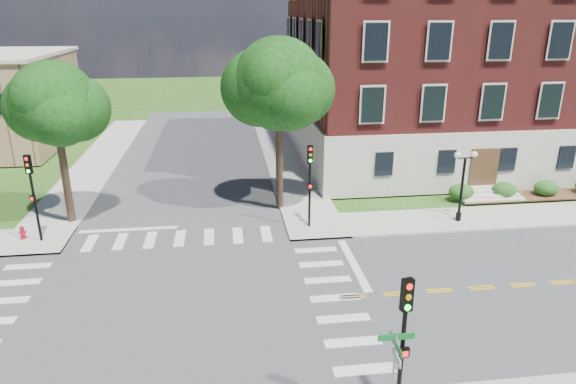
{
  "coord_description": "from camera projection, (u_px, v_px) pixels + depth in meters",
  "views": [
    {
      "loc": [
        2.65,
        -19.21,
        11.95
      ],
      "look_at": [
        5.78,
        5.15,
        3.2
      ],
      "focal_mm": 32.0,
      "sensor_mm": 36.0,
      "label": 1
    }
  ],
  "objects": [
    {
      "name": "ground",
      "position": [
        168.0,
        310.0,
        21.64
      ],
      "size": [
        160.0,
        160.0,
        0.0
      ],
      "primitive_type": "plane",
      "color": "#2A4E16",
      "rests_on": "ground"
    },
    {
      "name": "road_ew",
      "position": [
        168.0,
        310.0,
        21.64
      ],
      "size": [
        90.0,
        12.0,
        0.01
      ],
      "primitive_type": "cube",
      "color": "#3D3D3F",
      "rests_on": "ground"
    },
    {
      "name": "road_ns",
      "position": [
        168.0,
        310.0,
        21.64
      ],
      "size": [
        12.0,
        90.0,
        0.01
      ],
      "primitive_type": "cube",
      "color": "#3D3D3F",
      "rests_on": "ground"
    },
    {
      "name": "sidewalk_ne",
      "position": [
        399.0,
        180.0,
        37.83
      ],
      "size": [
        34.0,
        34.0,
        0.12
      ],
      "color": "#9E9B93",
      "rests_on": "ground"
    },
    {
      "name": "crosswalk_east",
      "position": [
        335.0,
        298.0,
        22.51
      ],
      "size": [
        2.2,
        10.2,
        0.02
      ],
      "primitive_type": null,
      "color": "silver",
      "rests_on": "ground"
    },
    {
      "name": "stop_bar_east",
      "position": [
        354.0,
        264.0,
        25.5
      ],
      "size": [
        0.4,
        5.5,
        0.0
      ],
      "primitive_type": "cube",
      "color": "silver",
      "rests_on": "ground"
    },
    {
      "name": "main_building",
      "position": [
        481.0,
        56.0,
        42.28
      ],
      "size": [
        30.6,
        22.4,
        16.5
      ],
      "color": "beige",
      "rests_on": "ground"
    },
    {
      "name": "tree_c",
      "position": [
        54.0,
        104.0,
        28.15
      ],
      "size": [
        4.66,
        4.66,
        9.33
      ],
      "color": "#2F2317",
      "rests_on": "ground"
    },
    {
      "name": "tree_d",
      "position": [
        279.0,
        84.0,
        30.13
      ],
      "size": [
        5.5,
        5.5,
        10.46
      ],
      "color": "#2F2317",
      "rests_on": "ground"
    },
    {
      "name": "traffic_signal_se",
      "position": [
        404.0,
        333.0,
        14.74
      ],
      "size": [
        0.36,
        0.42,
        4.8
      ],
      "color": "black",
      "rests_on": "ground"
    },
    {
      "name": "traffic_signal_ne",
      "position": [
        310.0,
        176.0,
        28.69
      ],
      "size": [
        0.36,
        0.42,
        4.8
      ],
      "color": "black",
      "rests_on": "ground"
    },
    {
      "name": "traffic_signal_nw",
      "position": [
        32.0,
        187.0,
        26.84
      ],
      "size": [
        0.38,
        0.45,
        4.8
      ],
      "color": "black",
      "rests_on": "ground"
    },
    {
      "name": "twin_lamp_west",
      "position": [
        462.0,
        182.0,
        29.71
      ],
      "size": [
        1.36,
        0.36,
        4.23
      ],
      "color": "black",
      "rests_on": "ground"
    },
    {
      "name": "street_sign_pole",
      "position": [
        395.0,
        360.0,
        14.94
      ],
      "size": [
        1.1,
        1.1,
        3.1
      ],
      "color": "gray",
      "rests_on": "ground"
    },
    {
      "name": "fire_hydrant",
      "position": [
        23.0,
        233.0,
        27.97
      ],
      "size": [
        0.35,
        0.35,
        0.75
      ],
      "color": "maroon",
      "rests_on": "ground"
    }
  ]
}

